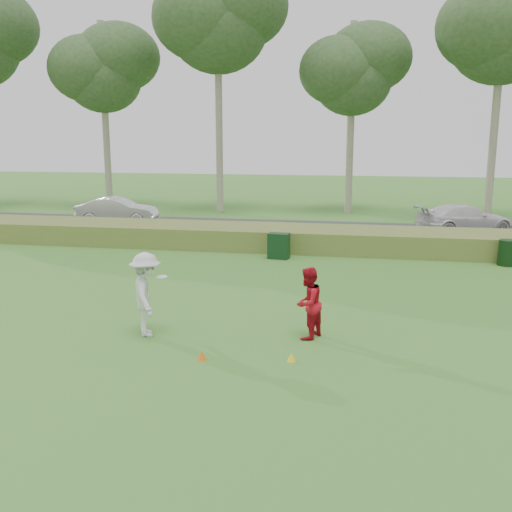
% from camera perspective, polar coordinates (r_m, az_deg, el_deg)
% --- Properties ---
extents(ground, '(120.00, 120.00, 0.00)m').
position_cam_1_polar(ground, '(13.31, -3.31, -8.98)').
color(ground, '#337025').
rests_on(ground, ground).
extents(reed_strip, '(80.00, 3.00, 0.90)m').
position_cam_1_polar(reed_strip, '(24.62, 3.54, 1.81)').
color(reed_strip, '#566B2A').
rests_on(reed_strip, ground).
extents(park_road, '(80.00, 6.00, 0.06)m').
position_cam_1_polar(park_road, '(29.59, 4.79, 2.66)').
color(park_road, '#2D2D2D').
rests_on(park_road, ground).
extents(tree_2, '(6.50, 6.50, 12.00)m').
position_cam_1_polar(tree_2, '(40.12, -15.07, 17.52)').
color(tree_2, gray).
rests_on(tree_2, ground).
extents(tree_3, '(7.80, 7.80, 15.50)m').
position_cam_1_polar(tree_3, '(36.86, -3.85, 22.55)').
color(tree_3, gray).
rests_on(tree_3, ground).
extents(tree_4, '(6.24, 6.24, 11.50)m').
position_cam_1_polar(tree_4, '(36.77, 9.62, 17.72)').
color(tree_4, gray).
rests_on(tree_4, ground).
extents(tree_5, '(7.28, 7.28, 14.00)m').
position_cam_1_polar(tree_5, '(35.69, 23.44, 20.18)').
color(tree_5, gray).
rests_on(tree_5, ground).
extents(player_white, '(1.23, 1.51, 2.04)m').
position_cam_1_polar(player_white, '(13.95, -10.91, -3.79)').
color(player_white, silver).
rests_on(player_white, ground).
extents(player_red, '(0.94, 1.04, 1.73)m').
position_cam_1_polar(player_red, '(13.58, 5.20, -4.72)').
color(player_red, '#B10F1D').
rests_on(player_red, ground).
extents(cone_orange, '(0.18, 0.18, 0.20)m').
position_cam_1_polar(cone_orange, '(12.53, -5.43, -9.88)').
color(cone_orange, '#F2600C').
rests_on(cone_orange, ground).
extents(cone_yellow, '(0.18, 0.18, 0.20)m').
position_cam_1_polar(cone_yellow, '(12.43, 3.56, -10.04)').
color(cone_yellow, yellow).
rests_on(cone_yellow, ground).
extents(utility_cabinet, '(0.86, 0.59, 1.02)m').
position_cam_1_polar(utility_cabinet, '(22.48, 2.30, 1.01)').
color(utility_cabinet, black).
rests_on(utility_cabinet, ground).
extents(trash_bin, '(0.76, 0.76, 0.97)m').
position_cam_1_polar(trash_bin, '(23.23, 23.84, 0.30)').
color(trash_bin, black).
rests_on(trash_bin, ground).
extents(car_mid, '(4.52, 2.07, 1.43)m').
position_cam_1_polar(car_mid, '(32.08, -13.69, 4.43)').
color(car_mid, silver).
rests_on(car_mid, park_road).
extents(car_right, '(5.18, 3.63, 1.39)m').
position_cam_1_polar(car_right, '(30.02, 20.15, 3.51)').
color(car_right, silver).
rests_on(car_right, park_road).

